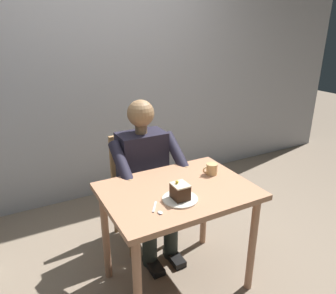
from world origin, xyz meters
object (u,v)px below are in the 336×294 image
at_px(dining_table, 178,203).
at_px(cake_slice, 180,191).
at_px(seated_person, 147,176).
at_px(chair, 138,183).
at_px(dessert_spoon, 158,210).
at_px(coffee_cup, 212,169).

relative_size(dining_table, cake_slice, 8.26).
bearing_deg(cake_slice, seated_person, -95.42).
height_order(chair, seated_person, seated_person).
height_order(cake_slice, dessert_spoon, cake_slice).
bearing_deg(dessert_spoon, chair, -105.42).
height_order(seated_person, dessert_spoon, seated_person).
xyz_separation_m(seated_person, coffee_cup, (-0.31, 0.40, 0.16)).
height_order(chair, cake_slice, chair).
xyz_separation_m(dining_table, seated_person, (0.00, -0.48, -0.02)).
relative_size(dining_table, dessert_spoon, 6.83).
height_order(dining_table, cake_slice, cake_slice).
xyz_separation_m(chair, coffee_cup, (-0.31, 0.58, 0.30)).
distance_m(seated_person, coffee_cup, 0.53).
distance_m(cake_slice, dessert_spoon, 0.18).
xyz_separation_m(seated_person, cake_slice, (0.06, 0.60, 0.18)).
height_order(dining_table, chair, chair).
relative_size(seated_person, coffee_cup, 10.65).
relative_size(chair, dessert_spoon, 6.44).
bearing_deg(cake_slice, dining_table, -114.83).
bearing_deg(chair, cake_slice, 85.79).
bearing_deg(coffee_cup, cake_slice, 28.33).
height_order(chair, dessert_spoon, chair).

